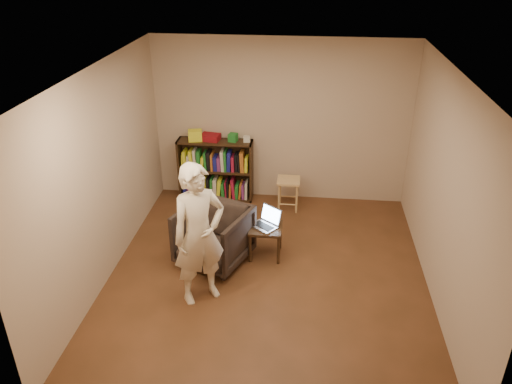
# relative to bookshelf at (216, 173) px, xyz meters

# --- Properties ---
(floor) EXTENTS (4.50, 4.50, 0.00)m
(floor) POSITION_rel_bookshelf_xyz_m (1.03, -2.09, -0.44)
(floor) COLOR #462B16
(floor) RESTS_ON ground
(ceiling) EXTENTS (4.50, 4.50, 0.00)m
(ceiling) POSITION_rel_bookshelf_xyz_m (1.03, -2.09, 2.16)
(ceiling) COLOR silver
(ceiling) RESTS_ON wall_back
(wall_back) EXTENTS (4.00, 0.00, 4.00)m
(wall_back) POSITION_rel_bookshelf_xyz_m (1.03, 0.16, 0.86)
(wall_back) COLOR #BDA88F
(wall_back) RESTS_ON floor
(wall_left) EXTENTS (0.00, 4.50, 4.50)m
(wall_left) POSITION_rel_bookshelf_xyz_m (-0.97, -2.09, 0.86)
(wall_left) COLOR #BDA88F
(wall_left) RESTS_ON floor
(wall_right) EXTENTS (0.00, 4.50, 4.50)m
(wall_right) POSITION_rel_bookshelf_xyz_m (3.03, -2.09, 0.86)
(wall_right) COLOR #BDA88F
(wall_right) RESTS_ON floor
(bookshelf) EXTENTS (1.20, 0.30, 1.00)m
(bookshelf) POSITION_rel_bookshelf_xyz_m (0.00, 0.00, 0.00)
(bookshelf) COLOR black
(bookshelf) RESTS_ON floor
(box_yellow) EXTENTS (0.24, 0.20, 0.17)m
(box_yellow) POSITION_rel_bookshelf_xyz_m (-0.30, -0.04, 0.65)
(box_yellow) COLOR yellow
(box_yellow) RESTS_ON bookshelf
(red_cloth) EXTENTS (0.32, 0.26, 0.10)m
(red_cloth) POSITION_rel_bookshelf_xyz_m (-0.07, 0.01, 0.61)
(red_cloth) COLOR maroon
(red_cloth) RESTS_ON bookshelf
(box_green) EXTENTS (0.15, 0.15, 0.13)m
(box_green) POSITION_rel_bookshelf_xyz_m (0.29, -0.00, 0.62)
(box_green) COLOR #20792A
(box_green) RESTS_ON bookshelf
(box_white) EXTENTS (0.12, 0.12, 0.08)m
(box_white) POSITION_rel_bookshelf_xyz_m (0.51, 0.01, 0.60)
(box_white) COLOR beige
(box_white) RESTS_ON bookshelf
(stool) EXTENTS (0.35, 0.35, 0.51)m
(stool) POSITION_rel_bookshelf_xyz_m (1.20, -0.27, -0.03)
(stool) COLOR tan
(stool) RESTS_ON floor
(armchair) EXTENTS (1.08, 1.09, 0.77)m
(armchair) POSITION_rel_bookshelf_xyz_m (0.30, -1.84, -0.05)
(armchair) COLOR black
(armchair) RESTS_ON floor
(side_table) EXTENTS (0.43, 0.43, 0.44)m
(side_table) POSITION_rel_bookshelf_xyz_m (0.97, -1.63, -0.07)
(side_table) COLOR black
(side_table) RESTS_ON floor
(laptop) EXTENTS (0.45, 0.44, 0.25)m
(laptop) POSITION_rel_bookshelf_xyz_m (0.97, -1.58, 0.06)
(laptop) COLOR #B9B9BE
(laptop) RESTS_ON side_table
(person) EXTENTS (0.75, 0.71, 1.73)m
(person) POSITION_rel_bookshelf_xyz_m (0.30, -2.59, 0.42)
(person) COLOR beige
(person) RESTS_ON floor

